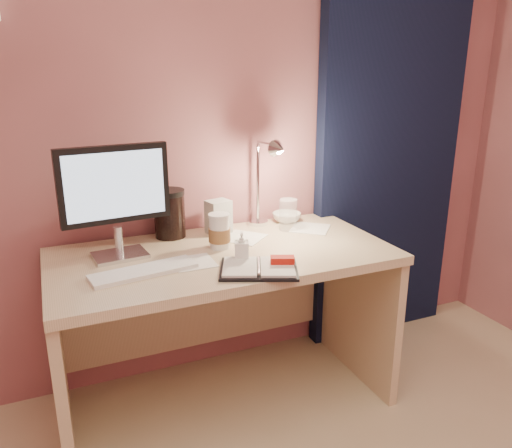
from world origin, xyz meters
name	(u,v)px	position (x,y,z in m)	size (l,w,h in m)	color
room	(375,133)	(0.95, 1.69, 1.14)	(3.50, 3.50, 3.50)	#C6B28E
desk	(219,294)	(0.00, 1.45, 0.50)	(1.40, 0.70, 0.73)	#CDB491
monitor	(114,192)	(-0.40, 1.49, 1.00)	(0.43, 0.17, 0.45)	silver
keyboard	(144,271)	(-0.35, 1.28, 0.74)	(0.39, 0.12, 0.02)	white
planner	(261,267)	(0.06, 1.14, 0.74)	(0.35, 0.31, 0.05)	black
paper_a	(194,262)	(-0.15, 1.31, 0.73)	(0.16, 0.16, 0.00)	silver
paper_b	(310,228)	(0.49, 1.51, 0.73)	(0.17, 0.17, 0.00)	silver
paper_c	(243,238)	(0.14, 1.51, 0.73)	(0.17, 0.17, 0.00)	silver
coffee_cup	(219,232)	(0.00, 1.43, 0.80)	(0.09, 0.09, 0.15)	silver
clear_cup	(288,215)	(0.38, 1.54, 0.80)	(0.08, 0.08, 0.15)	white
bowl	(287,217)	(0.43, 1.66, 0.75)	(0.14, 0.14, 0.04)	silver
lotion_bottle	(242,247)	(0.03, 1.25, 0.79)	(0.05, 0.06, 0.12)	silver
dark_jar	(170,216)	(-0.15, 1.66, 0.83)	(0.14, 0.14, 0.19)	black
product_box	(218,217)	(0.07, 1.62, 0.81)	(0.10, 0.08, 0.15)	silver
desk_lamp	(264,174)	(0.27, 1.57, 1.00)	(0.12, 0.27, 0.43)	silver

